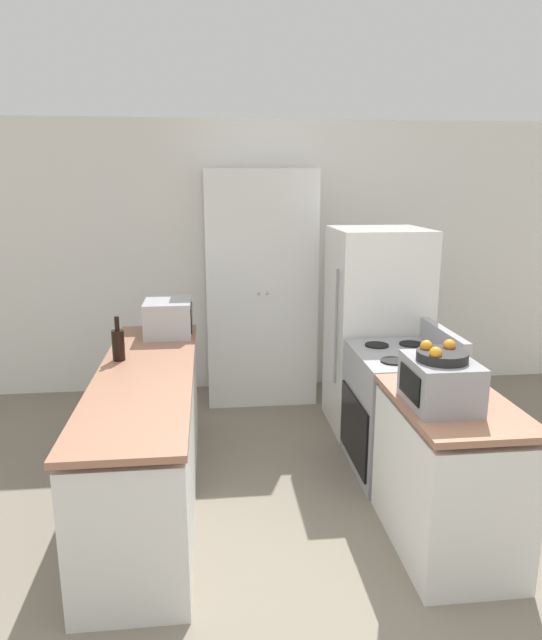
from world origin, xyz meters
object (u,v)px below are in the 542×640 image
object	(u,v)px
refrigerator	(376,330)
toaster_oven	(440,383)
wine_bottle	(118,344)
fruit_bowl	(441,355)
stove	(399,411)
pantry_cabinet	(260,287)
microwave	(169,317)

from	to	relation	value
refrigerator	toaster_oven	size ratio (longest dim) A/B	4.04
refrigerator	wine_bottle	bearing A→B (deg)	-159.33
wine_bottle	fruit_bowl	bearing A→B (deg)	-29.39
refrigerator	toaster_oven	xyz separation A→B (m)	(-0.17, -1.74, 0.17)
stove	wine_bottle	xyz separation A→B (m)	(-1.93, 0.05, 0.54)
wine_bottle	fruit_bowl	distance (m)	2.06
pantry_cabinet	refrigerator	distance (m)	1.20
wine_bottle	microwave	bearing A→B (deg)	65.57
stove	microwave	bearing A→B (deg)	157.29
refrigerator	stove	bearing A→B (deg)	-93.31
fruit_bowl	microwave	bearing A→B (deg)	132.36
stove	toaster_oven	size ratio (longest dim) A/B	2.51
refrigerator	fruit_bowl	world-z (taller)	refrigerator
pantry_cabinet	microwave	xyz separation A→B (m)	(-0.79, -0.88, -0.06)
microwave	fruit_bowl	world-z (taller)	fruit_bowl
pantry_cabinet	fruit_bowl	distance (m)	2.62
toaster_oven	fruit_bowl	world-z (taller)	fruit_bowl
wine_bottle	toaster_oven	bearing A→B (deg)	-28.90
wine_bottle	fruit_bowl	world-z (taller)	fruit_bowl
stove	refrigerator	size ratio (longest dim) A/B	0.62
refrigerator	wine_bottle	xyz separation A→B (m)	(-1.97, -0.74, 0.16)
wine_bottle	pantry_cabinet	bearing A→B (deg)	54.52
microwave	wine_bottle	size ratio (longest dim) A/B	1.49
toaster_oven	pantry_cabinet	bearing A→B (deg)	106.00
stove	toaster_oven	bearing A→B (deg)	-97.78
toaster_oven	microwave	bearing A→B (deg)	132.82
toaster_oven	fruit_bowl	size ratio (longest dim) A/B	1.58
stove	toaster_oven	distance (m)	1.10
fruit_bowl	wine_bottle	bearing A→B (deg)	150.61
refrigerator	pantry_cabinet	bearing A→B (deg)	139.27
microwave	fruit_bowl	xyz separation A→B (m)	(1.50, -1.64, 0.15)
stove	microwave	size ratio (longest dim) A/B	2.35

